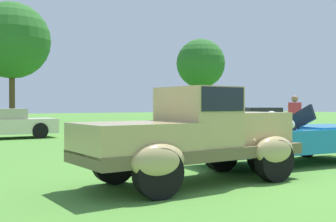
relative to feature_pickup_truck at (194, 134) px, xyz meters
name	(u,v)px	position (x,y,z in m)	size (l,w,h in m)	color
ground_plane	(222,180)	(0.59, -0.05, -0.86)	(120.00, 120.00, 0.00)	#4C8433
feature_pickup_truck	(194,134)	(0.00, 0.00, 0.00)	(4.32, 2.04, 1.70)	brown
neighbor_convertible	(291,139)	(3.33, 0.88, -0.28)	(4.59, 1.98, 1.40)	#1E7AB7
show_car_cream	(6,124)	(-1.27, 11.97, -0.26)	(3.93, 1.82, 1.22)	beige
show_car_charcoal	(263,119)	(12.18, 11.33, -0.26)	(4.69, 2.93, 1.22)	#28282D
spectator_between_cars	(295,119)	(6.50, 3.74, 0.05)	(0.46, 0.44, 1.69)	#9E998E
treeline_mid_left	(12,41)	(1.81, 28.35, 5.51)	(5.95, 5.95, 9.37)	brown
treeline_center	(201,64)	(18.33, 26.38, 4.36)	(4.57, 4.57, 7.53)	brown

